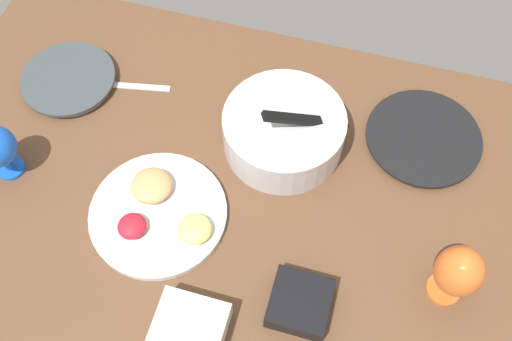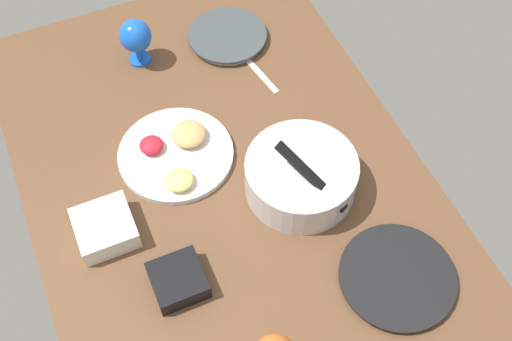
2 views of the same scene
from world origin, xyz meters
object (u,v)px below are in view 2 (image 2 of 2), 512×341
at_px(hurricane_glass_blue, 136,37).
at_px(square_bowl_white, 105,227).
at_px(mixing_bowl, 301,175).
at_px(square_bowl_black, 178,280).
at_px(dinner_plate_left, 228,37).
at_px(dinner_plate_right, 397,277).
at_px(fruit_platter, 177,153).

distance_m(hurricane_glass_blue, square_bowl_white, 0.61).
height_order(mixing_bowl, square_bowl_black, mixing_bowl).
xyz_separation_m(dinner_plate_left, dinner_plate_right, (0.92, 0.07, -0.00)).
bearing_deg(mixing_bowl, dinner_plate_left, 177.10).
xyz_separation_m(hurricane_glass_blue, square_bowl_white, (0.55, -0.26, -0.06)).
height_order(mixing_bowl, fruit_platter, mixing_bowl).
distance_m(mixing_bowl, square_bowl_black, 0.41).
height_order(mixing_bowl, hurricane_glass_blue, mixing_bowl).
bearing_deg(hurricane_glass_blue, dinner_plate_left, 84.97).
distance_m(dinner_plate_right, fruit_platter, 0.67).
bearing_deg(fruit_platter, square_bowl_white, -56.96).
bearing_deg(dinner_plate_left, fruit_platter, -39.24).
distance_m(dinner_plate_left, mixing_bowl, 0.59).
relative_size(dinner_plate_left, dinner_plate_right, 0.86).
bearing_deg(dinner_plate_right, square_bowl_black, -111.75).
bearing_deg(hurricane_glass_blue, dinner_plate_right, 20.42).
distance_m(mixing_bowl, hurricane_glass_blue, 0.66).
distance_m(dinner_plate_left, fruit_platter, 0.47).
height_order(dinner_plate_right, hurricane_glass_blue, hurricane_glass_blue).
bearing_deg(hurricane_glass_blue, square_bowl_white, -25.53).
distance_m(dinner_plate_left, dinner_plate_right, 0.92).
bearing_deg(square_bowl_white, dinner_plate_right, 56.88).
bearing_deg(dinner_plate_left, square_bowl_white, -46.01).
distance_m(square_bowl_black, square_bowl_white, 0.24).
xyz_separation_m(dinner_plate_right, mixing_bowl, (-0.33, -0.10, 0.05)).
bearing_deg(mixing_bowl, dinner_plate_right, 17.20).
xyz_separation_m(dinner_plate_right, square_bowl_black, (-0.20, -0.49, 0.02)).
relative_size(square_bowl_black, square_bowl_white, 0.87).
height_order(square_bowl_black, square_bowl_white, square_bowl_white).
distance_m(dinner_plate_right, hurricane_glass_blue, 1.01).
bearing_deg(square_bowl_white, hurricane_glass_blue, 154.47).
distance_m(dinner_plate_left, hurricane_glass_blue, 0.29).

